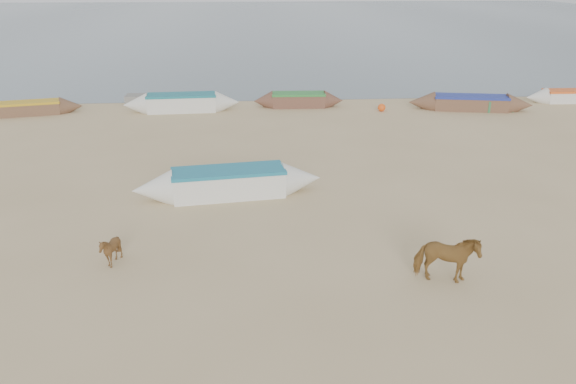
# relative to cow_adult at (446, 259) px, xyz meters

# --- Properties ---
(ground) EXTENTS (140.00, 140.00, 0.00)m
(ground) POSITION_rel_cow_adult_xyz_m (-3.75, 0.09, -0.67)
(ground) COLOR tan
(ground) RESTS_ON ground
(sea) EXTENTS (160.00, 160.00, 0.00)m
(sea) POSITION_rel_cow_adult_xyz_m (-3.75, 82.09, -0.67)
(sea) COLOR slate
(sea) RESTS_ON ground
(cow_adult) EXTENTS (1.72, 1.10, 1.35)m
(cow_adult) POSITION_rel_cow_adult_xyz_m (0.00, 0.00, 0.00)
(cow_adult) COLOR olive
(cow_adult) RESTS_ON ground
(calf_front) EXTENTS (1.09, 1.06, 0.91)m
(calf_front) POSITION_rel_cow_adult_xyz_m (-8.77, 1.55, -0.22)
(calf_front) COLOR #55361A
(calf_front) RESTS_ON ground
(near_canoe) EXTENTS (6.83, 2.18, 1.00)m
(near_canoe) POSITION_rel_cow_adult_xyz_m (-5.69, 6.41, -0.17)
(near_canoe) COLOR white
(near_canoe) RESTS_ON ground
(waterline_canoes) EXTENTS (49.73, 4.60, 0.99)m
(waterline_canoes) POSITION_rel_cow_adult_xyz_m (-1.70, 20.00, -0.25)
(waterline_canoes) COLOR silver
(waterline_canoes) RESTS_ON ground
(beach_clutter) EXTENTS (43.29, 4.37, 0.64)m
(beach_clutter) POSITION_rel_cow_adult_xyz_m (-0.97, 19.79, -0.37)
(beach_clutter) COLOR #2C6238
(beach_clutter) RESTS_ON ground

